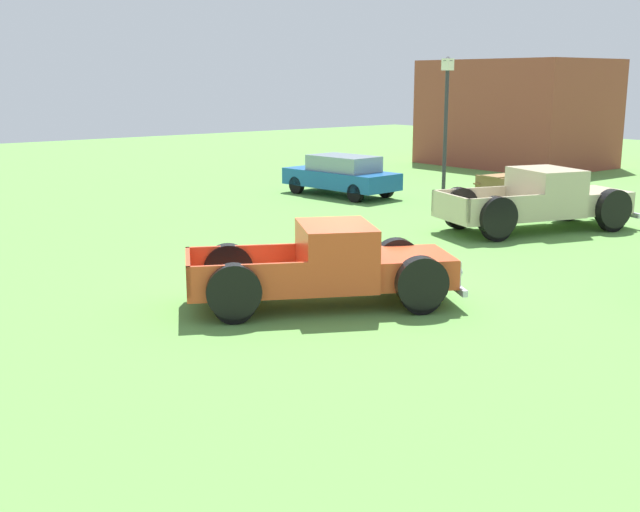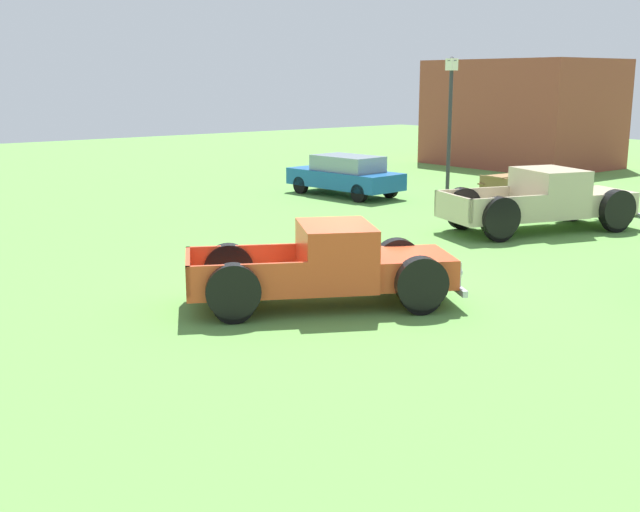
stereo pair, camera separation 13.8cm
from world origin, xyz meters
name	(u,v)px [view 1 (the left image)]	position (x,y,z in m)	size (l,w,h in m)	color
ground_plane	(338,292)	(0.00, 0.00, 0.00)	(80.00, 80.00, 0.00)	#5B9342
pickup_truck_foreground	(339,267)	(0.66, -0.53, 0.70)	(3.76, 4.98, 1.46)	#D14723
pickup_truck_behind_left	(547,200)	(-1.41, 8.44, 0.78)	(3.42, 5.66, 1.63)	#C6B793
sedan_distant_a	(341,175)	(-9.59, 8.17, 0.73)	(4.31, 2.11, 1.39)	#195699
lamp_post_far	(446,128)	(-6.06, 9.46, 2.42)	(0.36, 0.36, 4.63)	#2D2D33
picnic_table	(508,183)	(-5.77, 12.35, 0.49)	(1.65, 1.94, 0.78)	olive
brick_pavilion	(515,113)	(-12.12, 20.80, 2.40)	(7.78, 5.45, 4.79)	brown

